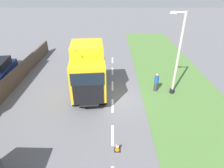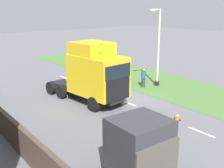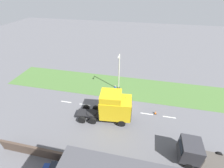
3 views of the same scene
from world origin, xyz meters
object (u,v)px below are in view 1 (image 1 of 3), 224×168
object	(u,v)px
pedestrian	(156,83)
traffic_cone_lead	(117,147)
parked_car	(1,71)
lamp_post	(177,61)
lorry_cab	(88,72)

from	to	relation	value
pedestrian	traffic_cone_lead	bearing A→B (deg)	62.16
parked_car	traffic_cone_lead	distance (m)	14.04
lamp_post	pedestrian	xyz separation A→B (m)	(1.30, -0.37, -2.20)
lorry_cab	lamp_post	xyz separation A→B (m)	(-7.06, -0.48, 0.75)
lorry_cab	parked_car	size ratio (longest dim) A/B	1.58
lorry_cab	lamp_post	size ratio (longest dim) A/B	1.14
lamp_post	traffic_cone_lead	xyz separation A→B (m)	(4.84, 6.34, -2.74)
lorry_cab	pedestrian	bearing A→B (deg)	-177.48
lorry_cab	traffic_cone_lead	world-z (taller)	lorry_cab
lorry_cab	pedestrian	world-z (taller)	lorry_cab
parked_car	lamp_post	world-z (taller)	lamp_post
pedestrian	traffic_cone_lead	distance (m)	7.60
parked_car	lorry_cab	bearing A→B (deg)	154.52
lamp_post	lorry_cab	bearing A→B (deg)	3.86
pedestrian	lorry_cab	bearing A→B (deg)	8.36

